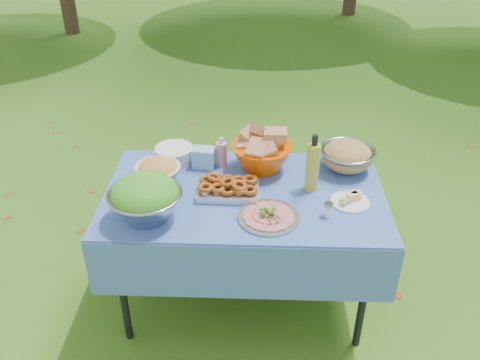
% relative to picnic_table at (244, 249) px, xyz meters
% --- Properties ---
extents(ground, '(80.00, 80.00, 0.00)m').
position_rel_picnic_table_xyz_m(ground, '(0.00, 0.00, -0.38)').
color(ground, '#173C0A').
rests_on(ground, ground).
extents(picnic_table, '(1.46, 0.86, 0.76)m').
position_rel_picnic_table_xyz_m(picnic_table, '(0.00, 0.00, 0.00)').
color(picnic_table, '#739EDC').
rests_on(picnic_table, ground).
extents(salad_bowl, '(0.46, 0.46, 0.23)m').
position_rel_picnic_table_xyz_m(salad_bowl, '(-0.46, -0.24, 0.50)').
color(salad_bowl, '#9CA0A4').
rests_on(salad_bowl, picnic_table).
extents(pasta_bowl_white, '(0.28, 0.28, 0.13)m').
position_rel_picnic_table_xyz_m(pasta_bowl_white, '(-0.47, 0.09, 0.45)').
color(pasta_bowl_white, silver).
rests_on(pasta_bowl_white, picnic_table).
extents(plate_stack, '(0.24, 0.24, 0.09)m').
position_rel_picnic_table_xyz_m(plate_stack, '(-0.41, 0.31, 0.43)').
color(plate_stack, silver).
rests_on(plate_stack, picnic_table).
extents(wipes_box, '(0.13, 0.10, 0.11)m').
position_rel_picnic_table_xyz_m(wipes_box, '(-0.24, 0.26, 0.44)').
color(wipes_box, '#80B1D6').
rests_on(wipes_box, picnic_table).
extents(sanitizer_bottle, '(0.07, 0.07, 0.17)m').
position_rel_picnic_table_xyz_m(sanitizer_bottle, '(-0.14, 0.28, 0.47)').
color(sanitizer_bottle, '#CC7E8D').
rests_on(sanitizer_bottle, picnic_table).
extents(bread_bowl, '(0.36, 0.36, 0.23)m').
position_rel_picnic_table_xyz_m(bread_bowl, '(0.09, 0.25, 0.49)').
color(bread_bowl, '#DD4900').
rests_on(bread_bowl, picnic_table).
extents(pasta_bowl_steel, '(0.36, 0.36, 0.16)m').
position_rel_picnic_table_xyz_m(pasta_bowl_steel, '(0.56, 0.27, 0.46)').
color(pasta_bowl_steel, '#9CA0A4').
rests_on(pasta_bowl_steel, picnic_table).
extents(fried_tray, '(0.32, 0.23, 0.07)m').
position_rel_picnic_table_xyz_m(fried_tray, '(-0.08, -0.01, 0.42)').
color(fried_tray, silver).
rests_on(fried_tray, picnic_table).
extents(charcuterie_platter, '(0.36, 0.36, 0.07)m').
position_rel_picnic_table_xyz_m(charcuterie_platter, '(0.12, -0.22, 0.42)').
color(charcuterie_platter, '#A1A4A7').
rests_on(charcuterie_platter, picnic_table).
extents(oil_bottle, '(0.09, 0.09, 0.32)m').
position_rel_picnic_table_xyz_m(oil_bottle, '(0.35, 0.05, 0.54)').
color(oil_bottle, gold).
rests_on(oil_bottle, picnic_table).
extents(cheese_plate, '(0.20, 0.20, 0.05)m').
position_rel_picnic_table_xyz_m(cheese_plate, '(0.54, -0.08, 0.41)').
color(cheese_plate, silver).
rests_on(cheese_plate, picnic_table).
extents(shaker, '(0.05, 0.05, 0.07)m').
position_rel_picnic_table_xyz_m(shaker, '(0.41, -0.19, 0.42)').
color(shaker, white).
rests_on(shaker, picnic_table).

